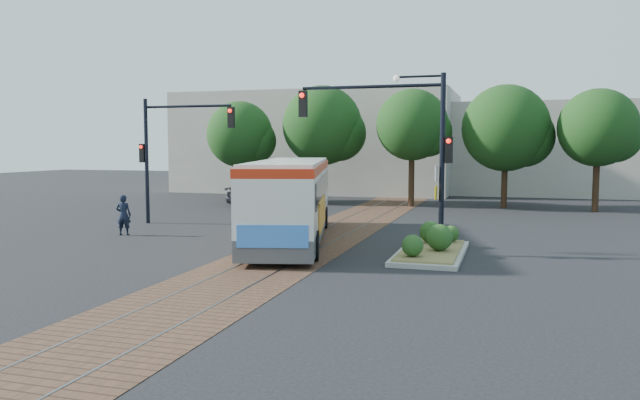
# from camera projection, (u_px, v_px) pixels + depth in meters

# --- Properties ---
(ground) EXTENTS (120.00, 120.00, 0.00)m
(ground) POSITION_uv_depth(u_px,v_px,m) (308.00, 244.00, 23.78)
(ground) COLOR black
(ground) RESTS_ON ground
(trackbed) EXTENTS (3.60, 40.00, 0.02)m
(trackbed) POSITION_uv_depth(u_px,v_px,m) (336.00, 231.00, 27.59)
(trackbed) COLOR brown
(trackbed) RESTS_ON ground
(tree_row) EXTENTS (26.40, 5.60, 7.67)m
(tree_row) POSITION_uv_depth(u_px,v_px,m) (408.00, 128.00, 38.64)
(tree_row) COLOR #382314
(tree_row) RESTS_ON ground
(warehouses) EXTENTS (40.00, 13.00, 8.00)m
(warehouses) POSITION_uv_depth(u_px,v_px,m) (411.00, 145.00, 50.98)
(warehouses) COLOR #ADA899
(warehouses) RESTS_ON ground
(city_bus) EXTENTS (5.39, 12.12, 3.18)m
(city_bus) POSITION_uv_depth(u_px,v_px,m) (291.00, 196.00, 24.62)
(city_bus) COLOR #48484B
(city_bus) RESTS_ON ground
(traffic_island) EXTENTS (2.20, 5.20, 1.13)m
(traffic_island) POSITION_uv_depth(u_px,v_px,m) (432.00, 245.00, 21.49)
(traffic_island) COLOR gray
(traffic_island) RESTS_ON ground
(signal_pole_main) EXTENTS (5.49, 0.46, 6.00)m
(signal_pole_main) POSITION_uv_depth(u_px,v_px,m) (406.00, 134.00, 21.52)
(signal_pole_main) COLOR black
(signal_pole_main) RESTS_ON ground
(signal_pole_left) EXTENTS (4.99, 0.34, 6.00)m
(signal_pole_left) POSITION_uv_depth(u_px,v_px,m) (167.00, 143.00, 29.69)
(signal_pole_left) COLOR black
(signal_pole_left) RESTS_ON ground
(officer) EXTENTS (0.72, 0.58, 1.71)m
(officer) POSITION_uv_depth(u_px,v_px,m) (123.00, 215.00, 26.16)
(officer) COLOR black
(officer) RESTS_ON ground
(parked_car) EXTENTS (4.15, 1.89, 1.18)m
(parked_car) POSITION_uv_depth(u_px,v_px,m) (258.00, 197.00, 38.59)
(parked_car) COLOR black
(parked_car) RESTS_ON ground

